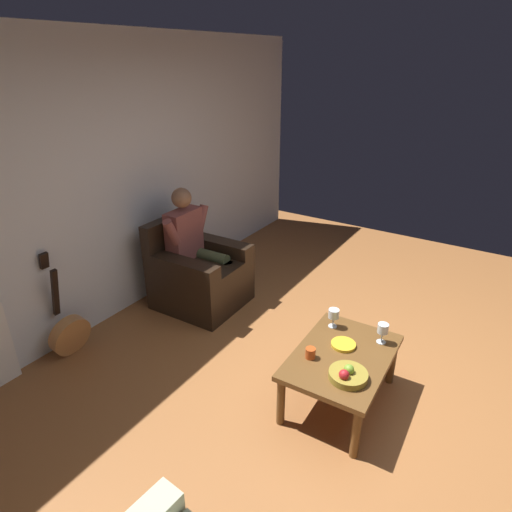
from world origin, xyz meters
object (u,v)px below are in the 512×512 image
at_px(coffee_table, 342,361).
at_px(wine_glass_near, 334,315).
at_px(fruit_bowl, 348,375).
at_px(guitar, 69,332).
at_px(decorative_dish, 343,345).
at_px(candle_jar, 310,353).
at_px(armchair, 198,275).
at_px(wine_glass_far, 383,330).
at_px(person_seated, 194,245).

bearing_deg(coffee_table, wine_glass_near, -145.46).
bearing_deg(fruit_bowl, guitar, -78.46).
distance_m(fruit_bowl, decorative_dish, 0.36).
height_order(coffee_table, candle_jar, candle_jar).
relative_size(guitar, decorative_dish, 5.15).
distance_m(armchair, fruit_bowl, 2.11).
bearing_deg(wine_glass_far, armchair, -97.90).
relative_size(person_seated, candle_jar, 15.62).
bearing_deg(person_seated, wine_glass_near, 79.22).
height_order(coffee_table, wine_glass_near, wine_glass_near).
bearing_deg(person_seated, decorative_dish, 74.22).
distance_m(guitar, decorative_dish, 2.35).
relative_size(armchair, wine_glass_near, 5.79).
bearing_deg(decorative_dish, wine_glass_near, -138.99).
relative_size(wine_glass_far, decorative_dish, 0.89).
relative_size(person_seated, guitar, 1.31).
distance_m(coffee_table, wine_glass_near, 0.40).
distance_m(wine_glass_near, decorative_dish, 0.28).
bearing_deg(person_seated, wine_glass_far, 81.05).
relative_size(guitar, candle_jar, 11.97).
relative_size(coffee_table, decorative_dish, 5.20).
bearing_deg(wine_glass_near, coffee_table, 34.54).
bearing_deg(person_seated, coffee_table, 71.56).
relative_size(fruit_bowl, candle_jar, 3.32).
bearing_deg(wine_glass_near, wine_glass_far, 90.03).
height_order(armchair, wine_glass_far, armchair).
distance_m(fruit_bowl, candle_jar, 0.32).
bearing_deg(guitar, wine_glass_near, 116.32).
height_order(armchair, wine_glass_near, armchair).
bearing_deg(decorative_dish, guitar, -69.82).
height_order(guitar, candle_jar, guitar).
relative_size(decorative_dish, candle_jar, 2.32).
distance_m(guitar, candle_jar, 2.13).
height_order(wine_glass_far, fruit_bowl, wine_glass_far).
bearing_deg(candle_jar, wine_glass_near, -177.29).
bearing_deg(decorative_dish, wine_glass_far, 131.09).
xyz_separation_m(fruit_bowl, candle_jar, (-0.07, -0.31, 0.01)).
relative_size(coffee_table, fruit_bowl, 3.64).
xyz_separation_m(person_seated, candle_jar, (0.73, 1.67, -0.19)).
height_order(guitar, decorative_dish, guitar).
relative_size(person_seated, fruit_bowl, 4.71).
xyz_separation_m(armchair, fruit_bowl, (0.80, 1.95, 0.14)).
bearing_deg(wine_glass_far, person_seated, -97.78).
bearing_deg(guitar, fruit_bowl, 101.54).
height_order(coffee_table, decorative_dish, decorative_dish).
bearing_deg(coffee_table, decorative_dish, -161.07).
bearing_deg(fruit_bowl, decorative_dish, -153.58).
xyz_separation_m(fruit_bowl, decorative_dish, (-0.33, -0.16, -0.02)).
relative_size(coffee_table, guitar, 1.01).
distance_m(person_seated, wine_glass_near, 1.68).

